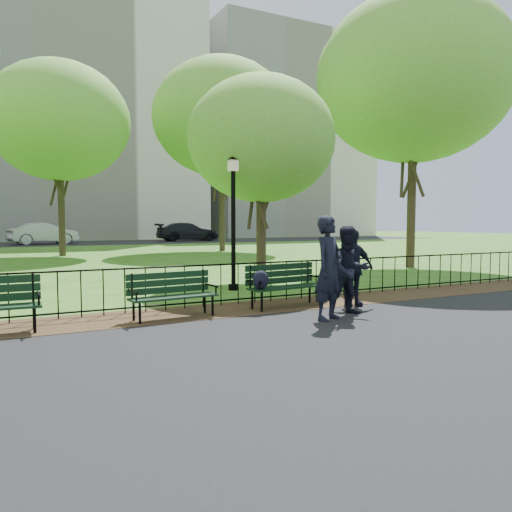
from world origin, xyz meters
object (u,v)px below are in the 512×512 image
tree_near_e (261,140)px  tree_far_c (59,121)px  park_bench_left_a (172,290)px  sedan_silver (43,233)px  person_right (352,268)px  park_bench_main (277,280)px  sedan_dark (188,232)px  lamppost (233,217)px  tree_far_e (222,118)px  person_left (329,268)px  tree_mid_e (414,79)px  person_mid (349,270)px

tree_near_e → tree_far_c: size_ratio=0.61×
park_bench_left_a → sedan_silver: bearing=84.3°
person_right → sedan_silver: bearing=108.7°
park_bench_main → sedan_silver: (-1.98, 32.86, 0.26)m
person_right → sedan_dark: size_ratio=0.29×
park_bench_left_a → lamppost: size_ratio=0.48×
tree_far_e → sedan_silver: size_ratio=2.26×
park_bench_main → person_left: (0.24, -1.48, 0.37)m
sedan_silver → tree_far_c: bearing=165.2°
tree_mid_e → person_right: bearing=-141.3°
park_bench_main → person_mid: person_mid is taller
park_bench_main → tree_far_e: 21.38m
person_mid → tree_far_e: bearing=86.9°
park_bench_left_a → sedan_dark: size_ratio=0.30×
park_bench_main → tree_far_e: bearing=63.6°
park_bench_main → person_right: size_ratio=1.10×
tree_near_e → tree_far_e: bearing=70.8°
lamppost → sedan_silver: size_ratio=0.69×
park_bench_main → tree_near_e: bearing=60.0°
tree_far_e → person_right: (-5.41, -19.32, -7.10)m
lamppost → tree_far_e: size_ratio=0.30×
tree_near_e → person_right: (-0.29, -4.61, -3.33)m
person_right → sedan_silver: 33.53m
person_mid → person_right: bearing=62.8°
park_bench_main → person_mid: (0.89, -1.23, 0.27)m
tree_mid_e → sedan_dark: tree_mid_e is taller
tree_far_e → person_mid: tree_far_e is taller
park_bench_main → park_bench_left_a: park_bench_main is taller
lamppost → person_mid: (0.51, -4.16, -1.03)m
person_mid → sedan_dark: bearing=89.0°
tree_near_e → sedan_dark: size_ratio=1.06×
tree_far_e → person_mid: (-6.06, -20.07, -7.06)m
park_bench_left_a → person_right: bearing=-12.6°
park_bench_main → tree_mid_e: tree_mid_e is taller
park_bench_left_a → sedan_silver: sedan_silver is taller
sedan_dark → sedan_silver: bearing=97.7°
park_bench_main → person_right: (1.54, -0.48, 0.23)m
lamppost → tree_near_e: bearing=39.7°
tree_far_c → tree_far_e: 9.13m
lamppost → sedan_silver: bearing=94.5°
lamppost → tree_mid_e: (8.83, 2.74, 5.29)m
lamppost → sedan_silver: lamppost is taller
person_left → park_bench_left_a: bearing=125.4°
tree_far_e → park_bench_left_a: bearing=-115.9°
tree_far_e → sedan_dark: (3.19, 15.20, -7.09)m
park_bench_main → sedan_dark: size_ratio=0.31×
tree_mid_e → tree_near_e: bearing=-168.3°
tree_near_e → person_left: bearing=-105.8°
tree_near_e → sedan_dark: bearing=74.5°
tree_far_c → person_mid: bearing=-81.4°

